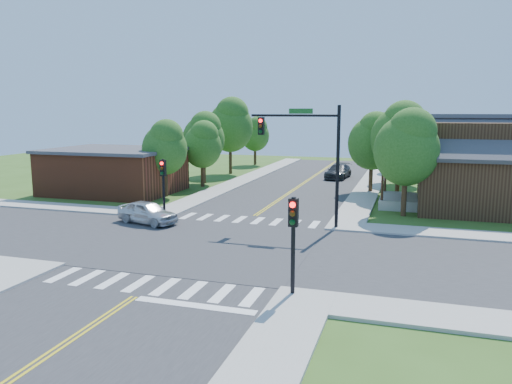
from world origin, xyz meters
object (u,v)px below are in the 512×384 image
(signal_mast_ne, at_px, (309,146))
(car_dgrey, at_px, (338,172))
(car_silver, at_px, (147,213))
(signal_pole_nw, at_px, (163,177))
(house_ne, at_px, (495,163))
(signal_pole_se, at_px, (293,228))

(signal_mast_ne, xyz_separation_m, car_dgrey, (-1.28, 21.74, -4.14))
(car_silver, height_order, car_dgrey, car_dgrey)
(car_dgrey, bearing_deg, signal_pole_nw, -105.54)
(signal_mast_ne, height_order, car_silver, signal_mast_ne)
(signal_pole_nw, bearing_deg, car_silver, -91.25)
(house_ne, bearing_deg, car_silver, -152.65)
(signal_pole_se, bearing_deg, house_ne, 64.42)
(signal_pole_nw, distance_m, car_dgrey, 23.34)
(signal_pole_se, xyz_separation_m, house_ne, (9.51, 19.86, 0.67))
(car_silver, distance_m, car_dgrey, 25.22)
(signal_pole_nw, xyz_separation_m, car_dgrey, (8.24, 21.75, -1.96))
(car_dgrey, bearing_deg, house_ne, -41.19)
(signal_pole_se, relative_size, signal_pole_nw, 1.00)
(signal_pole_nw, height_order, car_dgrey, signal_pole_nw)
(signal_mast_ne, relative_size, signal_pole_se, 1.89)
(signal_mast_ne, distance_m, signal_pole_nw, 9.76)
(signal_pole_se, height_order, car_dgrey, signal_pole_se)
(signal_pole_se, bearing_deg, car_dgrey, 95.14)
(signal_mast_ne, distance_m, signal_pole_se, 11.55)
(house_ne, bearing_deg, signal_pole_se, -115.58)
(house_ne, bearing_deg, signal_pole_nw, -157.31)
(signal_pole_nw, height_order, house_ne, house_ne)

